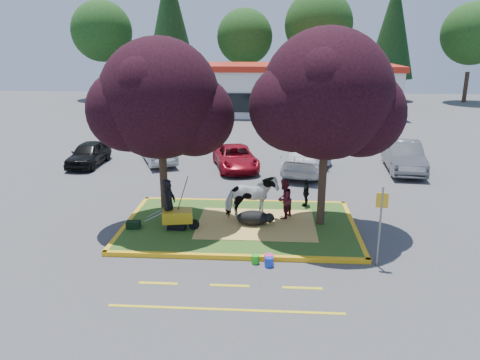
# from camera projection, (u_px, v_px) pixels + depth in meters

# --- Properties ---
(ground) EXTENTS (90.00, 90.00, 0.00)m
(ground) POSITION_uv_depth(u_px,v_px,m) (240.00, 227.00, 16.91)
(ground) COLOR #424244
(ground) RESTS_ON ground
(median_island) EXTENTS (8.00, 5.00, 0.15)m
(median_island) POSITION_uv_depth(u_px,v_px,m) (240.00, 225.00, 16.88)
(median_island) COLOR #2C4D18
(median_island) RESTS_ON ground
(curb_near) EXTENTS (8.30, 0.16, 0.15)m
(curb_near) POSITION_uv_depth(u_px,v_px,m) (234.00, 257.00, 14.42)
(curb_near) COLOR yellow
(curb_near) RESTS_ON ground
(curb_far) EXTENTS (8.30, 0.16, 0.15)m
(curb_far) POSITION_uv_depth(u_px,v_px,m) (244.00, 202.00, 19.35)
(curb_far) COLOR yellow
(curb_far) RESTS_ON ground
(curb_left) EXTENTS (0.16, 5.30, 0.15)m
(curb_left) POSITION_uv_depth(u_px,v_px,m) (129.00, 223.00, 17.14)
(curb_left) COLOR yellow
(curb_left) RESTS_ON ground
(curb_right) EXTENTS (0.16, 5.30, 0.15)m
(curb_right) POSITION_uv_depth(u_px,v_px,m) (354.00, 228.00, 16.63)
(curb_right) COLOR yellow
(curb_right) RESTS_ON ground
(straw_bedding) EXTENTS (4.20, 3.00, 0.01)m
(straw_bedding) POSITION_uv_depth(u_px,v_px,m) (256.00, 224.00, 16.82)
(straw_bedding) COLOR #EBBE60
(straw_bedding) RESTS_ON median_island
(tree_purple_left) EXTENTS (5.06, 4.20, 6.51)m
(tree_purple_left) POSITION_uv_depth(u_px,v_px,m) (160.00, 104.00, 16.19)
(tree_purple_left) COLOR black
(tree_purple_left) RESTS_ON median_island
(tree_purple_right) EXTENTS (5.30, 4.40, 6.82)m
(tree_purple_right) POSITION_uv_depth(u_px,v_px,m) (327.00, 101.00, 15.58)
(tree_purple_right) COLOR black
(tree_purple_right) RESTS_ON median_island
(fire_lane_stripe_a) EXTENTS (1.10, 0.12, 0.01)m
(fire_lane_stripe_a) POSITION_uv_depth(u_px,v_px,m) (158.00, 283.00, 13.02)
(fire_lane_stripe_a) COLOR yellow
(fire_lane_stripe_a) RESTS_ON ground
(fire_lane_stripe_b) EXTENTS (1.10, 0.12, 0.01)m
(fire_lane_stripe_b) POSITION_uv_depth(u_px,v_px,m) (230.00, 286.00, 12.89)
(fire_lane_stripe_b) COLOR yellow
(fire_lane_stripe_b) RESTS_ON ground
(fire_lane_stripe_c) EXTENTS (1.10, 0.12, 0.01)m
(fire_lane_stripe_c) POSITION_uv_depth(u_px,v_px,m) (302.00, 288.00, 12.77)
(fire_lane_stripe_c) COLOR yellow
(fire_lane_stripe_c) RESTS_ON ground
(fire_lane_long) EXTENTS (6.00, 0.10, 0.01)m
(fire_lane_long) POSITION_uv_depth(u_px,v_px,m) (225.00, 310.00, 11.74)
(fire_lane_long) COLOR yellow
(fire_lane_long) RESTS_ON ground
(retail_building) EXTENTS (20.40, 8.40, 4.40)m
(retail_building) POSITION_uv_depth(u_px,v_px,m) (282.00, 88.00, 42.88)
(retail_building) COLOR silver
(retail_building) RESTS_ON ground
(treeline) EXTENTS (46.58, 7.80, 14.63)m
(treeline) POSITION_uv_depth(u_px,v_px,m) (274.00, 28.00, 50.55)
(treeline) COLOR black
(treeline) RESTS_ON ground
(cow) EXTENTS (2.07, 1.43, 1.60)m
(cow) POSITION_uv_depth(u_px,v_px,m) (251.00, 197.00, 17.18)
(cow) COLOR white
(cow) RESTS_ON median_island
(calf) EXTENTS (1.31, 0.94, 0.51)m
(calf) POSITION_uv_depth(u_px,v_px,m) (253.00, 218.00, 16.69)
(calf) COLOR black
(calf) RESTS_ON median_island
(handler) EXTENTS (0.54, 0.72, 1.78)m
(handler) POSITION_uv_depth(u_px,v_px,m) (169.00, 204.00, 16.22)
(handler) COLOR black
(handler) RESTS_ON median_island
(visitor_a) EXTENTS (0.85, 0.91, 1.49)m
(visitor_a) POSITION_uv_depth(u_px,v_px,m) (284.00, 199.00, 17.17)
(visitor_a) COLOR #4E161F
(visitor_a) RESTS_ON median_island
(visitor_b) EXTENTS (0.47, 0.70, 1.11)m
(visitor_b) POSITION_uv_depth(u_px,v_px,m) (306.00, 193.00, 18.50)
(visitor_b) COLOR black
(visitor_b) RESTS_ON median_island
(wheelbarrow) EXTENTS (1.87, 0.79, 0.70)m
(wheelbarrow) POSITION_uv_depth(u_px,v_px,m) (178.00, 216.00, 16.22)
(wheelbarrow) COLOR black
(wheelbarrow) RESTS_ON median_island
(gear_bag_dark) EXTENTS (0.61, 0.39, 0.29)m
(gear_bag_dark) POSITION_uv_depth(u_px,v_px,m) (177.00, 225.00, 16.32)
(gear_bag_dark) COLOR black
(gear_bag_dark) RESTS_ON median_island
(gear_bag_green) EXTENTS (0.51, 0.35, 0.26)m
(gear_bag_green) POSITION_uv_depth(u_px,v_px,m) (133.00, 225.00, 16.41)
(gear_bag_green) COLOR black
(gear_bag_green) RESTS_ON median_island
(sign_post) EXTENTS (0.35, 0.07, 2.46)m
(sign_post) POSITION_uv_depth(u_px,v_px,m) (381.00, 218.00, 13.62)
(sign_post) COLOR slate
(sign_post) RESTS_ON ground
(bucket_green) EXTENTS (0.31, 0.31, 0.26)m
(bucket_green) POSITION_uv_depth(u_px,v_px,m) (255.00, 259.00, 14.15)
(bucket_green) COLOR green
(bucket_green) RESTS_ON ground
(bucket_pink) EXTENTS (0.28, 0.28, 0.30)m
(bucket_pink) POSITION_uv_depth(u_px,v_px,m) (269.00, 259.00, 14.12)
(bucket_pink) COLOR #E73384
(bucket_pink) RESTS_ON ground
(bucket_blue) EXTENTS (0.28, 0.28, 0.29)m
(bucket_blue) POSITION_uv_depth(u_px,v_px,m) (269.00, 262.00, 13.95)
(bucket_blue) COLOR blue
(bucket_blue) RESTS_ON ground
(car_black) EXTENTS (1.55, 3.74, 1.26)m
(car_black) POSITION_uv_depth(u_px,v_px,m) (89.00, 154.00, 25.13)
(car_black) COLOR black
(car_black) RESTS_ON ground
(car_silver) EXTENTS (2.92, 4.33, 1.35)m
(car_silver) POSITION_uv_depth(u_px,v_px,m) (158.00, 150.00, 25.71)
(car_silver) COLOR #999DA0
(car_silver) RESTS_ON ground
(car_red) EXTENTS (2.96, 4.66, 1.20)m
(car_red) POSITION_uv_depth(u_px,v_px,m) (235.00, 157.00, 24.47)
(car_red) COLOR maroon
(car_red) RESTS_ON ground
(car_white) EXTENTS (3.19, 5.29, 1.43)m
(car_white) POSITION_uv_depth(u_px,v_px,m) (308.00, 158.00, 23.78)
(car_white) COLOR silver
(car_white) RESTS_ON ground
(car_grey) EXTENTS (1.97, 4.73, 1.52)m
(car_grey) POSITION_uv_depth(u_px,v_px,m) (404.00, 156.00, 24.03)
(car_grey) COLOR #56585E
(car_grey) RESTS_ON ground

